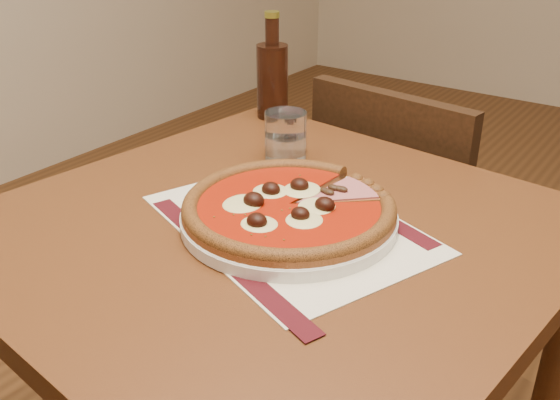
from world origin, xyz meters
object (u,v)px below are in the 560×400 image
object	(u,v)px
table	(273,279)
bottle	(272,77)
water_glass	(285,137)
pizza	(289,206)
plate	(289,218)
chair_far	(403,228)

from	to	relation	value
table	bottle	size ratio (longest dim) A/B	3.93
water_glass	table	bearing A→B (deg)	-59.46
table	pizza	xyz separation A→B (m)	(0.02, 0.01, 0.13)
plate	chair_far	bearing A→B (deg)	95.92
plate	bottle	bearing A→B (deg)	129.12
plate	bottle	world-z (taller)	bottle
table	plate	bearing A→B (deg)	24.47
pizza	water_glass	world-z (taller)	water_glass
water_glass	bottle	size ratio (longest dim) A/B	0.41
table	plate	xyz separation A→B (m)	(0.02, 0.01, 0.11)
pizza	table	bearing A→B (deg)	-156.01
plate	water_glass	bearing A→B (deg)	126.44
chair_far	water_glass	xyz separation A→B (m)	(-0.09, -0.37, 0.33)
table	pizza	size ratio (longest dim) A/B	2.80
table	pizza	bearing A→B (deg)	23.99
plate	bottle	xyz separation A→B (m)	(-0.31, 0.38, 0.08)
plate	table	bearing A→B (deg)	-155.53
table	bottle	xyz separation A→B (m)	(-0.29, 0.39, 0.19)
bottle	chair_far	bearing A→B (deg)	35.54
chair_far	bottle	distance (m)	0.48
table	plate	size ratio (longest dim) A/B	2.75
pizza	bottle	distance (m)	0.50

